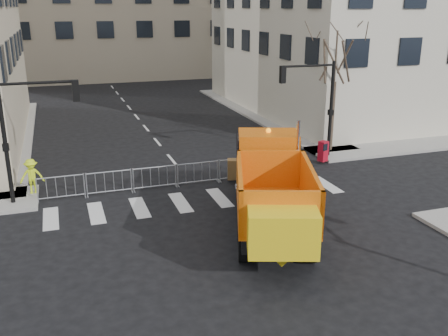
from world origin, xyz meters
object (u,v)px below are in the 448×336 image
object	(u,v)px
plow_truck	(272,186)
worker	(32,176)
cop_c	(271,162)
cop_b	(269,165)
cop_a	(287,161)
newspaper_box	(323,151)

from	to	relation	value
plow_truck	worker	size ratio (longest dim) A/B	6.63
cop_c	worker	xyz separation A→B (m)	(-11.04, 1.41, 0.05)
plow_truck	cop_b	xyz separation A→B (m)	(1.95, 4.64, -0.74)
worker	cop_a	bearing A→B (deg)	-6.78
cop_b	worker	bearing A→B (deg)	23.50
cop_a	cop_b	world-z (taller)	cop_b
plow_truck	cop_c	world-z (taller)	plow_truck
newspaper_box	cop_c	bearing A→B (deg)	-179.83
plow_truck	worker	bearing A→B (deg)	71.61
cop_c	cop_b	bearing A→B (deg)	-5.01
cop_a	cop_b	distance (m)	1.43
cop_c	worker	bearing A→B (deg)	-71.84
cop_c	newspaper_box	xyz separation A→B (m)	(3.79, 1.57, -0.20)
newspaper_box	worker	bearing A→B (deg)	158.22
plow_truck	cop_a	size ratio (longest dim) A/B	5.97
cop_a	cop_c	size ratio (longest dim) A/B	0.98
cop_a	worker	size ratio (longest dim) A/B	1.11
worker	cop_b	bearing A→B (deg)	-11.08
cop_c	worker	size ratio (longest dim) A/B	1.13
cop_c	cop_a	bearing A→B (deg)	115.46
plow_truck	cop_c	size ratio (longest dim) A/B	5.88
plow_truck	cop_a	world-z (taller)	plow_truck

